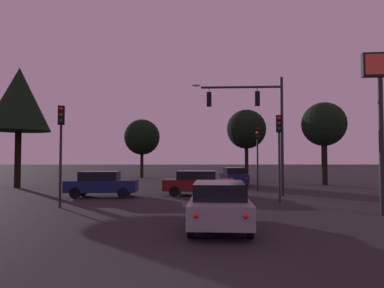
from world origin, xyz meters
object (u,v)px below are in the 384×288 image
object	(u,v)px
traffic_light_corner_left	(279,141)
traffic_light_median	(257,145)
car_far_lane	(233,176)
tree_right_cluster	(142,137)
tree_center_horizon	(324,125)
store_sign_illuminated	(380,95)
tree_behind_sign	(19,100)
tree_left_far	(246,129)
car_crossing_left	(102,184)
car_nearside_lane	(219,204)
car_crossing_right	(198,183)
traffic_signal_mast_arm	(257,115)
traffic_light_corner_right	(61,136)

from	to	relation	value
traffic_light_corner_left	traffic_light_median	xyz separation A→B (m)	(0.12, 6.11, -0.02)
car_far_lane	tree_right_cluster	world-z (taller)	tree_right_cluster
traffic_light_median	tree_center_horizon	xyz separation A→B (m)	(6.79, 5.12, 1.95)
traffic_light_corner_left	car_far_lane	bearing A→B (deg)	95.19
traffic_light_median	car_far_lane	bearing A→B (deg)	103.38
tree_center_horizon	store_sign_illuminated	bearing A→B (deg)	-104.07
tree_behind_sign	store_sign_illuminated	bearing A→B (deg)	-31.18
tree_left_far	store_sign_illuminated	bearing A→B (deg)	-84.84
traffic_light_median	tree_left_far	distance (m)	11.15
car_far_lane	tree_behind_sign	world-z (taller)	tree_behind_sign
car_crossing_left	car_far_lane	distance (m)	11.97
car_nearside_lane	store_sign_illuminated	bearing A→B (deg)	18.37
tree_center_horizon	car_crossing_right	bearing A→B (deg)	-144.65
car_crossing_right	store_sign_illuminated	distance (m)	11.05
tree_center_horizon	car_crossing_left	bearing A→B (deg)	-153.05
traffic_light_corner_left	car_crossing_right	size ratio (longest dim) A/B	1.01
car_crossing_left	tree_left_far	size ratio (longest dim) A/B	0.58
tree_left_far	traffic_light_median	bearing A→B (deg)	-95.85
tree_left_far	tree_right_cluster	world-z (taller)	tree_left_far
traffic_signal_mast_arm	car_nearside_lane	bearing A→B (deg)	-108.95
car_crossing_right	store_sign_illuminated	size ratio (longest dim) A/B	0.68
car_crossing_right	car_crossing_left	bearing A→B (deg)	-172.86
car_crossing_left	store_sign_illuminated	bearing A→B (deg)	-26.80
tree_right_cluster	car_crossing_right	bearing A→B (deg)	-71.65
traffic_light_median	car_far_lane	world-z (taller)	traffic_light_median
tree_right_cluster	tree_center_horizon	bearing A→B (deg)	-31.16
traffic_signal_mast_arm	traffic_light_corner_right	size ratio (longest dim) A/B	1.53
car_far_lane	tree_behind_sign	bearing A→B (deg)	-174.12
traffic_light_corner_left	car_crossing_right	xyz separation A→B (m)	(-4.11, 3.41, -2.42)
car_crossing_left	car_crossing_right	distance (m)	5.82
traffic_signal_mast_arm	tree_right_cluster	bearing A→B (deg)	117.84
traffic_light_corner_left	store_sign_illuminated	distance (m)	5.25
store_sign_illuminated	tree_behind_sign	world-z (taller)	tree_behind_sign
traffic_light_median	tree_right_cluster	distance (m)	18.55
store_sign_illuminated	traffic_light_corner_right	bearing A→B (deg)	170.49
traffic_signal_mast_arm	traffic_light_corner_left	size ratio (longest dim) A/B	1.61
car_nearside_lane	tree_center_horizon	size ratio (longest dim) A/B	0.65
traffic_signal_mast_arm	tree_behind_sign	world-z (taller)	tree_behind_sign
tree_behind_sign	tree_left_far	bearing A→B (deg)	22.82
store_sign_illuminated	tree_right_cluster	distance (m)	28.63
car_far_lane	tree_behind_sign	xyz separation A→B (m)	(-17.05, -1.76, 6.09)
store_sign_illuminated	tree_right_cluster	size ratio (longest dim) A/B	0.98
traffic_light_median	tree_behind_sign	xyz separation A→B (m)	(-18.14, 2.81, 3.68)
traffic_light_corner_left	car_crossing_left	xyz separation A→B (m)	(-9.88, 2.68, -2.42)
tree_left_far	tree_right_cluster	bearing A→B (deg)	158.39
store_sign_illuminated	car_crossing_left	bearing A→B (deg)	153.20
car_nearside_lane	traffic_signal_mast_arm	bearing A→B (deg)	71.05
traffic_light_corner_left	car_crossing_right	bearing A→B (deg)	140.30
tree_behind_sign	tree_center_horizon	bearing A→B (deg)	5.29
car_far_lane	store_sign_illuminated	distance (m)	15.66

